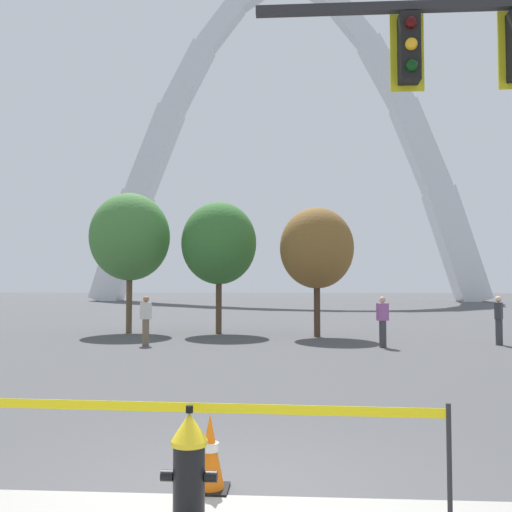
{
  "coord_description": "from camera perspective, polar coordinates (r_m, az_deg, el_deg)",
  "views": [
    {
      "loc": [
        0.57,
        -5.23,
        1.98
      ],
      "look_at": [
        -0.08,
        5.0,
        2.5
      ],
      "focal_mm": 39.05,
      "sensor_mm": 36.0,
      "label": 1
    }
  ],
  "objects": [
    {
      "name": "tree_center_left",
      "position": [
        21.18,
        6.24,
        0.8
      ],
      "size": [
        2.79,
        2.79,
        4.89
      ],
      "color": "#473323",
      "rests_on": "ground"
    },
    {
      "name": "pedestrian_walking_left",
      "position": [
        18.55,
        -11.22,
        -6.44
      ],
      "size": [
        0.39,
        0.35,
        1.59
      ],
      "color": "brown",
      "rests_on": "ground"
    },
    {
      "name": "tree_far_left",
      "position": [
        23.48,
        -12.79,
        1.91
      ],
      "size": [
        3.27,
        3.27,
        5.73
      ],
      "color": "brown",
      "rests_on": "ground"
    },
    {
      "name": "fire_hydrant",
      "position": [
        4.89,
        -6.85,
        -20.95
      ],
      "size": [
        0.46,
        0.48,
        0.99
      ],
      "color": "black",
      "rests_on": "ground"
    },
    {
      "name": "monument_arch",
      "position": [
        66.56,
        3.09,
        10.26
      ],
      "size": [
        45.97,
        3.26,
        39.27
      ],
      "color": "silver",
      "rests_on": "ground"
    },
    {
      "name": "caution_tape_barrier",
      "position": [
        4.99,
        -9.87,
        -17.84
      ],
      "size": [
        4.77,
        0.24,
        1.03
      ],
      "color": "#232326",
      "rests_on": "ground"
    },
    {
      "name": "ground_plane",
      "position": [
        5.62,
        -2.63,
        -23.55
      ],
      "size": [
        240.0,
        240.0,
        0.0
      ],
      "primitive_type": "plane",
      "color": "#474749"
    },
    {
      "name": "traffic_cone_by_hydrant",
      "position": [
        5.7,
        -4.74,
        -19.45
      ],
      "size": [
        0.36,
        0.36,
        0.73
      ],
      "color": "black",
      "rests_on": "ground"
    },
    {
      "name": "pedestrian_walking_right",
      "position": [
        19.85,
        23.61,
        -6.02
      ],
      "size": [
        0.35,
        0.39,
        1.59
      ],
      "color": "#38383D",
      "rests_on": "ground"
    },
    {
      "name": "pedestrian_standing_center",
      "position": [
        17.98,
        12.85,
        -6.53
      ],
      "size": [
        0.39,
        0.31,
        1.59
      ],
      "color": "#38383D",
      "rests_on": "ground"
    },
    {
      "name": "tree_left_mid",
      "position": [
        22.56,
        -3.82,
        1.3
      ],
      "size": [
        3.03,
        3.03,
        5.31
      ],
      "color": "brown",
      "rests_on": "ground"
    }
  ]
}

